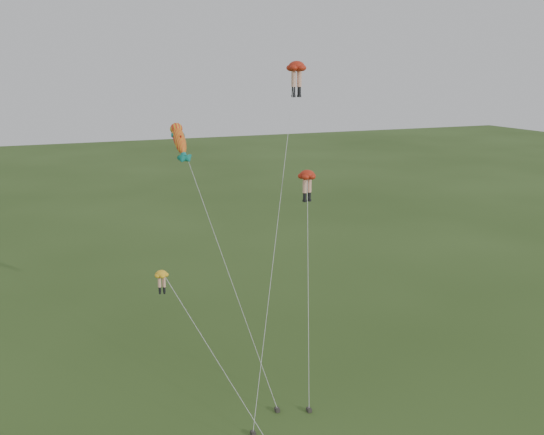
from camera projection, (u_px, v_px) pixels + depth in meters
name	position (u px, v px, depth m)	size (l,w,h in m)	color
ground	(267.00, 412.00, 37.40)	(300.00, 300.00, 0.00)	#2C4418
legs_kite_red_high	(296.00, 73.00, 46.34)	(10.09, 15.46, 21.23)	red
legs_kite_red_mid	(307.00, 182.00, 40.50)	(3.40, 6.94, 14.07)	red
legs_kite_yellow	(168.00, 286.00, 35.67)	(4.98, 7.51, 9.07)	yellow
fish_kite	(180.00, 140.00, 40.97)	(3.91, 10.93, 17.30)	gold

